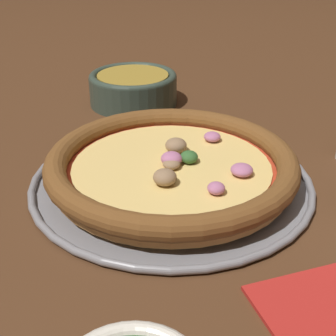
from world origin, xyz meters
TOP-DOWN VIEW (x-y plane):
  - ground_plane at (0.00, 0.00)m, footprint 3.00×3.00m
  - pizza_tray at (0.00, 0.00)m, footprint 0.35×0.35m
  - pizza at (-0.00, 0.00)m, footprint 0.31×0.31m
  - bowl_near at (0.07, -0.28)m, footprint 0.15×0.15m

SIDE VIEW (x-z plane):
  - ground_plane at x=0.00m, z-range 0.00..0.00m
  - pizza_tray at x=0.00m, z-range 0.00..0.01m
  - pizza at x=0.00m, z-range 0.01..0.04m
  - bowl_near at x=0.07m, z-range 0.00..0.06m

